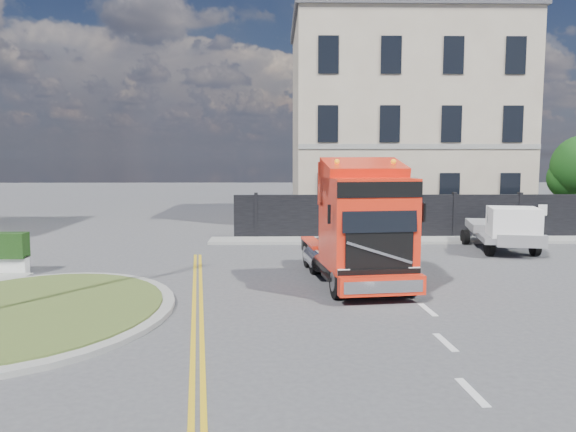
{
  "coord_description": "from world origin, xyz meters",
  "views": [
    {
      "loc": [
        -1.04,
        -16.21,
        3.81
      ],
      "look_at": [
        -0.69,
        2.09,
        1.8
      ],
      "focal_mm": 35.0,
      "sensor_mm": 36.0,
      "label": 1
    }
  ],
  "objects": [
    {
      "name": "traffic_island",
      "position": [
        -7.0,
        -3.0,
        0.08
      ],
      "size": [
        6.8,
        6.8,
        0.17
      ],
      "color": "gray",
      "rests_on": "ground"
    },
    {
      "name": "pavement_far",
      "position": [
        6.0,
        8.1,
        0.06
      ],
      "size": [
        20.0,
        1.6,
        0.12
      ],
      "primitive_type": "cube",
      "color": "gray",
      "rests_on": "ground"
    },
    {
      "name": "truck",
      "position": [
        1.37,
        -0.29,
        1.61
      ],
      "size": [
        2.95,
        6.22,
        3.59
      ],
      "rotation": [
        0.0,
        0.0,
        0.12
      ],
      "color": "black",
      "rests_on": "ground"
    },
    {
      "name": "georgian_building",
      "position": [
        6.0,
        16.5,
        5.77
      ],
      "size": [
        12.3,
        10.3,
        12.8
      ],
      "color": "#C3B69B",
      "rests_on": "ground"
    },
    {
      "name": "flatbed_pickup",
      "position": [
        7.82,
        5.02,
        0.99
      ],
      "size": [
        2.57,
        4.68,
        1.83
      ],
      "rotation": [
        0.0,
        0.0,
        -0.2
      ],
      "color": "gray",
      "rests_on": "ground"
    },
    {
      "name": "hoarding_fence",
      "position": [
        6.55,
        9.0,
        1.0
      ],
      "size": [
        18.8,
        0.25,
        2.0
      ],
      "color": "black",
      "rests_on": "ground"
    },
    {
      "name": "ground",
      "position": [
        0.0,
        0.0,
        0.0
      ],
      "size": [
        120.0,
        120.0,
        0.0
      ],
      "primitive_type": "plane",
      "color": "#424244",
      "rests_on": "ground"
    }
  ]
}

